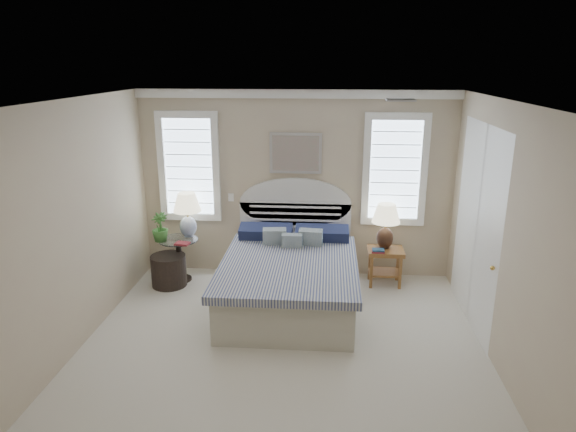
# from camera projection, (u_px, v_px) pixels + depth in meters

# --- Properties ---
(floor) EXTENTS (4.50, 5.00, 0.01)m
(floor) POSITION_uv_depth(u_px,v_px,m) (279.00, 364.00, 5.42)
(floor) COLOR beige
(floor) RESTS_ON ground
(ceiling) EXTENTS (4.50, 5.00, 0.01)m
(ceiling) POSITION_uv_depth(u_px,v_px,m) (278.00, 103.00, 4.64)
(ceiling) COLOR silver
(ceiling) RESTS_ON wall_back
(wall_back) EXTENTS (4.50, 0.02, 2.70)m
(wall_back) POSITION_uv_depth(u_px,v_px,m) (296.00, 185.00, 7.41)
(wall_back) COLOR #BEA78E
(wall_back) RESTS_ON floor
(wall_left) EXTENTS (0.02, 5.00, 2.70)m
(wall_left) POSITION_uv_depth(u_px,v_px,m) (58.00, 238.00, 5.20)
(wall_left) COLOR #BEA78E
(wall_left) RESTS_ON floor
(wall_right) EXTENTS (0.02, 5.00, 2.70)m
(wall_right) POSITION_uv_depth(u_px,v_px,m) (515.00, 250.00, 4.86)
(wall_right) COLOR #BEA78E
(wall_right) RESTS_ON floor
(crown_molding) EXTENTS (4.50, 0.08, 0.12)m
(crown_molding) POSITION_uv_depth(u_px,v_px,m) (296.00, 94.00, 7.00)
(crown_molding) COLOR white
(crown_molding) RESTS_ON wall_back
(hvac_vent) EXTENTS (0.30, 0.20, 0.02)m
(hvac_vent) POSITION_uv_depth(u_px,v_px,m) (401.00, 100.00, 5.32)
(hvac_vent) COLOR #B2B2B2
(hvac_vent) RESTS_ON ceiling
(switch_plate) EXTENTS (0.08, 0.01, 0.12)m
(switch_plate) POSITION_uv_depth(u_px,v_px,m) (231.00, 197.00, 7.53)
(switch_plate) COLOR white
(switch_plate) RESTS_ON wall_back
(window_left) EXTENTS (0.90, 0.06, 1.60)m
(window_left) POSITION_uv_depth(u_px,v_px,m) (189.00, 167.00, 7.44)
(window_left) COLOR silver
(window_left) RESTS_ON wall_back
(window_right) EXTENTS (0.90, 0.06, 1.60)m
(window_right) POSITION_uv_depth(u_px,v_px,m) (395.00, 170.00, 7.22)
(window_right) COLOR silver
(window_right) RESTS_ON wall_back
(painting) EXTENTS (0.74, 0.04, 0.58)m
(painting) POSITION_uv_depth(u_px,v_px,m) (296.00, 153.00, 7.24)
(painting) COLOR silver
(painting) RESTS_ON wall_back
(closet_door) EXTENTS (0.02, 1.80, 2.40)m
(closet_door) POSITION_uv_depth(u_px,v_px,m) (477.00, 226.00, 6.05)
(closet_door) COLOR white
(closet_door) RESTS_ON floor
(bed) EXTENTS (1.72, 2.28, 1.47)m
(bed) POSITION_uv_depth(u_px,v_px,m) (290.00, 275.00, 6.70)
(bed) COLOR #B5B29F
(bed) RESTS_ON floor
(side_table_left) EXTENTS (0.56, 0.56, 0.63)m
(side_table_left) POSITION_uv_depth(u_px,v_px,m) (179.00, 255.00, 7.39)
(side_table_left) COLOR black
(side_table_left) RESTS_ON floor
(nightstand_right) EXTENTS (0.50, 0.40, 0.53)m
(nightstand_right) POSITION_uv_depth(u_px,v_px,m) (385.00, 259.00, 7.26)
(nightstand_right) COLOR olive
(nightstand_right) RESTS_ON floor
(floor_pot) EXTENTS (0.65, 0.65, 0.45)m
(floor_pot) POSITION_uv_depth(u_px,v_px,m) (169.00, 270.00, 7.27)
(floor_pot) COLOR black
(floor_pot) RESTS_ON floor
(lamp_left) EXTENTS (0.52, 0.52, 0.65)m
(lamp_left) POSITION_uv_depth(u_px,v_px,m) (187.00, 210.00, 7.34)
(lamp_left) COLOR white
(lamp_left) RESTS_ON side_table_left
(lamp_right) EXTENTS (0.41, 0.41, 0.65)m
(lamp_right) POSITION_uv_depth(u_px,v_px,m) (386.00, 221.00, 7.18)
(lamp_right) COLOR black
(lamp_right) RESTS_ON nightstand_right
(potted_plant) EXTENTS (0.25, 0.25, 0.41)m
(potted_plant) POSITION_uv_depth(u_px,v_px,m) (160.00, 227.00, 7.19)
(potted_plant) COLOR #3A742E
(potted_plant) RESTS_ON side_table_left
(books_left) EXTENTS (0.22, 0.18, 0.03)m
(books_left) POSITION_uv_depth(u_px,v_px,m) (182.00, 244.00, 7.11)
(books_left) COLOR maroon
(books_left) RESTS_ON side_table_left
(books_right) EXTENTS (0.19, 0.15, 0.05)m
(books_right) POSITION_uv_depth(u_px,v_px,m) (378.00, 251.00, 7.09)
(books_right) COLOR maroon
(books_right) RESTS_ON nightstand_right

